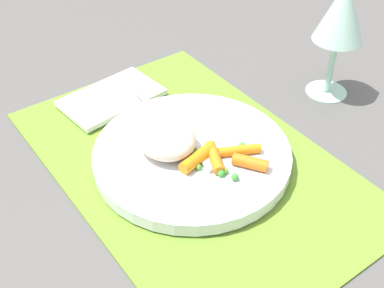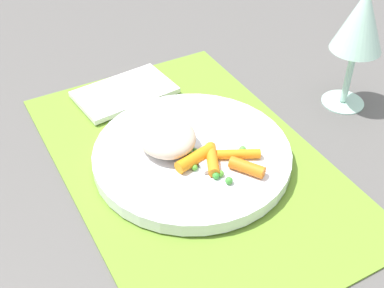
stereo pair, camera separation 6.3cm
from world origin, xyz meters
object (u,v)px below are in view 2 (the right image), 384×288
rice_mound (166,136)px  napkin (125,92)px  fork (181,132)px  wine_glass (361,24)px  carrot_portion (220,160)px  plate (192,155)px

rice_mound → napkin: size_ratio=0.58×
fork → napkin: fork is taller
fork → wine_glass: bearing=84.6°
rice_mound → fork: 0.04m
rice_mound → carrot_portion: (0.06, 0.04, -0.01)m
fork → carrot_portion: bearing=10.9°
napkin → fork: bearing=7.6°
carrot_portion → plate: bearing=-157.0°
rice_mound → wine_glass: 0.31m
plate → fork: fork is taller
plate → wine_glass: (-0.01, 0.27, 0.12)m
rice_mound → wine_glass: size_ratio=0.46×
wine_glass → plate: bearing=-87.7°
carrot_portion → fork: (-0.08, -0.01, -0.00)m
fork → napkin: bearing=-172.4°
plate → carrot_portion: bearing=23.0°
plate → carrot_portion: size_ratio=2.37×
fork → napkin: size_ratio=1.48×
carrot_portion → napkin: bearing=-171.2°
napkin → rice_mound: bearing=-3.2°
plate → napkin: size_ratio=1.76×
plate → napkin: (-0.18, -0.02, -0.00)m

